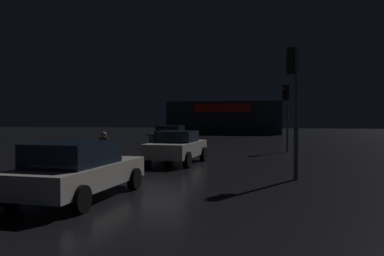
% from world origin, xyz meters
% --- Properties ---
extents(ground_plane, '(120.00, 120.00, 0.00)m').
position_xyz_m(ground_plane, '(0.00, 0.00, 0.00)').
color(ground_plane, black).
extents(store_building, '(14.38, 7.13, 4.14)m').
position_xyz_m(store_building, '(-0.61, 32.77, 2.07)').
color(store_building, '#33383D').
rests_on(store_building, ground).
extents(traffic_signal_main, '(0.42, 0.42, 4.09)m').
position_xyz_m(traffic_signal_main, '(6.29, 5.94, 3.03)').
color(traffic_signal_main, '#595B60').
rests_on(traffic_signal_main, ground).
extents(traffic_signal_opposite, '(0.43, 0.41, 4.47)m').
position_xyz_m(traffic_signal_opposite, '(6.22, -5.01, 3.08)').
color(traffic_signal_opposite, '#595B60').
rests_on(traffic_signal_opposite, ground).
extents(car_near, '(2.28, 4.24, 1.49)m').
position_xyz_m(car_near, '(1.20, -1.34, 0.77)').
color(car_near, silver).
rests_on(car_near, ground).
extents(car_far, '(2.14, 4.50, 1.53)m').
position_xyz_m(car_far, '(-1.71, 8.46, 0.80)').
color(car_far, slate).
rests_on(car_far, ground).
extents(car_crossing, '(2.21, 4.59, 1.48)m').
position_xyz_m(car_crossing, '(0.57, -9.44, 0.76)').
color(car_crossing, silver).
rests_on(car_crossing, ground).
extents(pedestrian, '(0.41, 0.41, 1.57)m').
position_xyz_m(pedestrian, '(-0.70, -5.05, 0.91)').
color(pedestrian, black).
rests_on(pedestrian, ground).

